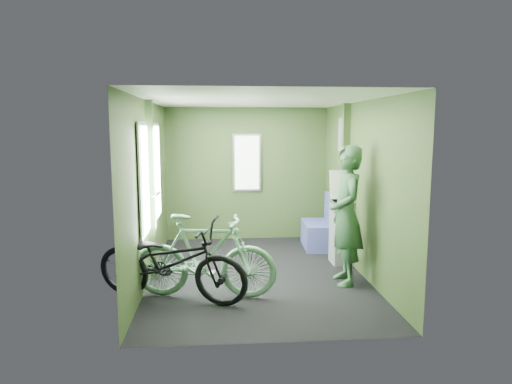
# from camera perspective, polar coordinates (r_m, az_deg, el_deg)

# --- Properties ---
(room) EXTENTS (4.00, 4.02, 2.31)m
(room) POSITION_cam_1_polar(r_m,az_deg,el_deg) (5.99, -0.31, 3.10)
(room) COLOR black
(room) RESTS_ON ground
(bicycle_black) EXTENTS (1.96, 1.35, 1.04)m
(bicycle_black) POSITION_cam_1_polar(r_m,az_deg,el_deg) (5.39, -10.55, -13.35)
(bicycle_black) COLOR black
(bicycle_black) RESTS_ON ground
(bicycle_mint) EXTENTS (1.73, 0.81, 1.04)m
(bicycle_mint) POSITION_cam_1_polar(r_m,az_deg,el_deg) (5.44, -6.43, -13.06)
(bicycle_mint) COLOR #7FC198
(bicycle_mint) RESTS_ON ground
(passenger) EXTENTS (0.43, 0.68, 1.74)m
(passenger) POSITION_cam_1_polar(r_m,az_deg,el_deg) (5.79, 11.20, -2.86)
(passenger) COLOR #305834
(passenger) RESTS_ON ground
(waste_box) EXTENTS (0.27, 0.38, 0.92)m
(waste_box) POSITION_cam_1_polar(r_m,az_deg,el_deg) (6.71, 10.61, -4.93)
(waste_box) COLOR gray
(waste_box) RESTS_ON ground
(bench_seat) EXTENTS (0.51, 0.85, 0.88)m
(bench_seat) POSITION_cam_1_polar(r_m,az_deg,el_deg) (7.58, 7.92, -4.95)
(bench_seat) COLOR navy
(bench_seat) RESTS_ON ground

